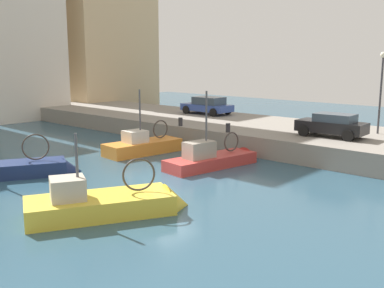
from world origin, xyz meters
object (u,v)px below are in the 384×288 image
object	(u,v)px
parked_car_black	(332,125)
fishing_boat_orange	(148,151)
fishing_boat_navy	(6,175)
parked_car_blue	(208,105)
mooring_bollard_north	(181,122)
quay_streetlamp	(382,79)
fishing_boat_red	(216,164)
fishing_boat_yellow	(111,212)
mooring_bollard_mid	(228,128)

from	to	relation	value
parked_car_black	fishing_boat_orange	bearing A→B (deg)	125.26
fishing_boat_navy	parked_car_black	distance (m)	17.73
parked_car_blue	fishing_boat_navy	bearing A→B (deg)	-171.87
fishing_boat_orange	mooring_bollard_north	distance (m)	3.86
parked_car_blue	quay_streetlamp	xyz separation A→B (m)	(-0.46, -13.77, 2.54)
fishing_boat_navy	fishing_boat_red	distance (m)	10.54
fishing_boat_orange	parked_car_black	xyz separation A→B (m)	(6.25, -8.84, 1.80)
mooring_bollard_north	parked_car_black	bearing A→B (deg)	-74.10
parked_car_blue	mooring_bollard_north	world-z (taller)	parked_car_blue
fishing_boat_yellow	parked_car_black	bearing A→B (deg)	-6.34
mooring_bollard_north	parked_car_blue	bearing A→B (deg)	24.60
mooring_bollard_north	mooring_bollard_mid	bearing A→B (deg)	-90.00
fishing_boat_red	parked_car_black	bearing A→B (deg)	-30.05
fishing_boat_orange	parked_car_blue	distance (m)	10.41
fishing_boat_orange	parked_car_black	bearing A→B (deg)	-54.74
parked_car_black	mooring_bollard_north	world-z (taller)	parked_car_black
fishing_boat_yellow	parked_car_blue	xyz separation A→B (m)	(18.12, 10.61, 1.82)
fishing_boat_yellow	parked_car_black	distance (m)	14.90
fishing_boat_orange	mooring_bollard_north	size ratio (longest dim) A/B	10.42
fishing_boat_yellow	parked_car_black	world-z (taller)	fishing_boat_yellow
fishing_boat_orange	fishing_boat_navy	bearing A→B (deg)	174.64
quay_streetlamp	mooring_bollard_mid	bearing A→B (deg)	129.01
parked_car_black	parked_car_blue	distance (m)	12.71
fishing_boat_orange	quay_streetlamp	world-z (taller)	quay_streetlamp
fishing_boat_yellow	fishing_boat_orange	bearing A→B (deg)	40.46
fishing_boat_red	fishing_boat_yellow	bearing A→B (deg)	-167.23
quay_streetlamp	parked_car_black	bearing A→B (deg)	152.62
fishing_boat_navy	parked_car_black	bearing A→B (deg)	-33.11
mooring_bollard_mid	quay_streetlamp	size ratio (longest dim) A/B	0.11
fishing_boat_navy	mooring_bollard_mid	distance (m)	12.87
fishing_boat_yellow	quay_streetlamp	distance (m)	18.46
fishing_boat_orange	fishing_boat_red	bearing A→B (deg)	-89.10
parked_car_black	quay_streetlamp	xyz separation A→B (m)	(2.96, -1.53, 2.55)
fishing_boat_navy	parked_car_black	size ratio (longest dim) A/B	1.75
fishing_boat_navy	mooring_bollard_north	world-z (taller)	fishing_boat_navy
fishing_boat_navy	quay_streetlamp	bearing A→B (deg)	-32.20
fishing_boat_orange	mooring_bollard_mid	world-z (taller)	fishing_boat_orange
mooring_bollard_mid	quay_streetlamp	distance (m)	9.46
parked_car_black	quay_streetlamp	bearing A→B (deg)	-27.38
fishing_boat_yellow	mooring_bollard_north	world-z (taller)	fishing_boat_yellow
fishing_boat_navy	quay_streetlamp	world-z (taller)	quay_streetlamp
fishing_boat_red	parked_car_blue	bearing A→B (deg)	42.13
fishing_boat_navy	mooring_bollard_mid	xyz separation A→B (m)	(12.09, -4.20, 1.35)
parked_car_black	parked_car_blue	world-z (taller)	parked_car_blue
parked_car_blue	quay_streetlamp	size ratio (longest dim) A/B	0.86
quay_streetlamp	fishing_boat_yellow	bearing A→B (deg)	169.83
quay_streetlamp	mooring_bollard_north	bearing A→B (deg)	117.24
fishing_boat_navy	parked_car_blue	size ratio (longest dim) A/B	1.65
parked_car_black	fishing_boat_navy	bearing A→B (deg)	146.89
fishing_boat_orange	mooring_bollard_mid	distance (m)	5.11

